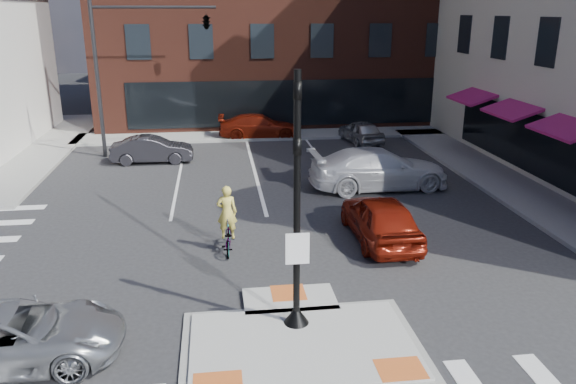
{
  "coord_description": "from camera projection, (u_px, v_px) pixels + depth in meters",
  "views": [
    {
      "loc": [
        -1.73,
        -11.32,
        7.27
      ],
      "look_at": [
        0.36,
        4.75,
        2.0
      ],
      "focal_mm": 35.0,
      "sensor_mm": 36.0,
      "label": 1
    }
  ],
  "objects": [
    {
      "name": "ground",
      "position": [
        299.0,
        336.0,
        13.13
      ],
      "size": [
        120.0,
        120.0,
        0.0
      ],
      "primitive_type": "plane",
      "color": "#28282B",
      "rests_on": "ground"
    },
    {
      "name": "refuge_island",
      "position": [
        300.0,
        340.0,
        12.87
      ],
      "size": [
        5.4,
        4.65,
        0.13
      ],
      "color": "gray",
      "rests_on": "ground"
    },
    {
      "name": "sidewalk_e",
      "position": [
        515.0,
        187.0,
        23.86
      ],
      "size": [
        3.0,
        24.0,
        0.15
      ],
      "primitive_type": "cube",
      "color": "gray",
      "rests_on": "ground"
    },
    {
      "name": "sidewalk_n",
      "position": [
        294.0,
        134.0,
        34.22
      ],
      "size": [
        26.0,
        3.0,
        0.15
      ],
      "primitive_type": "cube",
      "color": "gray",
      "rests_on": "ground"
    },
    {
      "name": "building_n",
      "position": [
        276.0,
        2.0,
        41.26
      ],
      "size": [
        24.4,
        18.4,
        15.5
      ],
      "color": "#4C2117",
      "rests_on": "ground"
    },
    {
      "name": "building_far_left",
      "position": [
        191.0,
        32.0,
        60.13
      ],
      "size": [
        10.0,
        12.0,
        10.0
      ],
      "primitive_type": "cube",
      "color": "slate",
      "rests_on": "ground"
    },
    {
      "name": "building_far_right",
      "position": [
        308.0,
        22.0,
        63.31
      ],
      "size": [
        12.0,
        12.0,
        12.0
      ],
      "primitive_type": "cube",
      "color": "brown",
      "rests_on": "ground"
    },
    {
      "name": "signal_pole",
      "position": [
        297.0,
        236.0,
        12.78
      ],
      "size": [
        0.6,
        0.6,
        5.98
      ],
      "color": "black",
      "rests_on": "refuge_island"
    },
    {
      "name": "mast_arm_signal",
      "position": [
        177.0,
        32.0,
        27.76
      ],
      "size": [
        6.1,
        2.24,
        8.0
      ],
      "color": "black",
      "rests_on": "ground"
    },
    {
      "name": "silver_suv",
      "position": [
        10.0,
        336.0,
        11.94
      ],
      "size": [
        4.89,
        2.48,
        1.32
      ],
      "primitive_type": "imported",
      "rotation": [
        0.0,
        0.0,
        1.63
      ],
      "color": "#A4A7AB",
      "rests_on": "ground"
    },
    {
      "name": "red_sedan",
      "position": [
        380.0,
        218.0,
        18.37
      ],
      "size": [
        1.88,
        4.57,
        1.55
      ],
      "primitive_type": "imported",
      "rotation": [
        0.0,
        0.0,
        3.15
      ],
      "color": "maroon",
      "rests_on": "ground"
    },
    {
      "name": "white_pickup",
      "position": [
        379.0,
        169.0,
        23.78
      ],
      "size": [
        6.01,
        2.68,
        1.71
      ],
      "primitive_type": "imported",
      "rotation": [
        0.0,
        0.0,
        1.62
      ],
      "color": "white",
      "rests_on": "ground"
    },
    {
      "name": "bg_car_dark",
      "position": [
        152.0,
        149.0,
        27.89
      ],
      "size": [
        4.01,
        1.41,
        1.32
      ],
      "primitive_type": "imported",
      "rotation": [
        0.0,
        0.0,
        1.57
      ],
      "color": "#28272C",
      "rests_on": "ground"
    },
    {
      "name": "bg_car_silver",
      "position": [
        361.0,
        131.0,
        32.08
      ],
      "size": [
        2.14,
        4.03,
        1.31
      ],
      "primitive_type": "imported",
      "rotation": [
        0.0,
        0.0,
        3.3
      ],
      "color": "#ADB0B4",
      "rests_on": "ground"
    },
    {
      "name": "bg_car_red",
      "position": [
        259.0,
        126.0,
        33.29
      ],
      "size": [
        4.84,
        2.09,
        1.39
      ],
      "primitive_type": "imported",
      "rotation": [
        0.0,
        0.0,
        1.54
      ],
      "color": "maroon",
      "rests_on": "ground"
    },
    {
      "name": "cyclist",
      "position": [
        228.0,
        230.0,
        17.53
      ],
      "size": [
        0.67,
        1.73,
        2.16
      ],
      "rotation": [
        0.0,
        0.0,
        3.1
      ],
      "color": "#3F3F44",
      "rests_on": "ground"
    }
  ]
}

